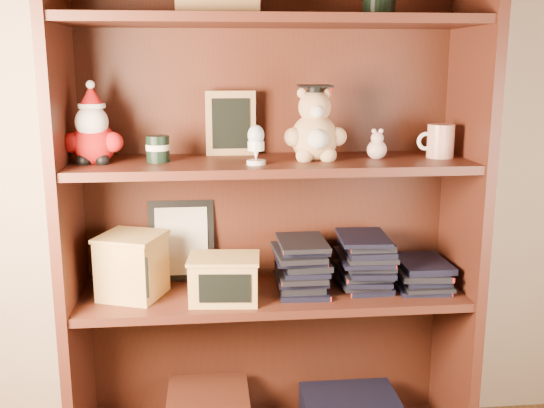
{
  "coord_description": "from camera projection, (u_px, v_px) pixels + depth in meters",
  "views": [
    {
      "loc": [
        -0.12,
        -0.5,
        1.23
      ],
      "look_at": [
        0.06,
        1.3,
        0.82
      ],
      "focal_mm": 42.0,
      "sensor_mm": 36.0,
      "label": 1
    }
  ],
  "objects": [
    {
      "name": "bookcase",
      "position": [
        269.0,
        214.0,
        1.92
      ],
      "size": [
        1.2,
        0.35,
        1.6
      ],
      "color": "#491F14",
      "rests_on": "ground"
    },
    {
      "name": "shelf_lower",
      "position": [
        272.0,
        295.0,
        1.93
      ],
      "size": [
        1.14,
        0.33,
        0.02
      ],
      "color": "#491F14",
      "rests_on": "ground"
    },
    {
      "name": "shelf_upper",
      "position": [
        272.0,
        164.0,
        1.84
      ],
      "size": [
        1.14,
        0.33,
        0.02
      ],
      "color": "#491F14",
      "rests_on": "ground"
    },
    {
      "name": "santa_plush",
      "position": [
        93.0,
        133.0,
        1.76
      ],
      "size": [
        0.17,
        0.12,
        0.24
      ],
      "color": "#A50F0F",
      "rests_on": "shelf_upper"
    },
    {
      "name": "teachers_tin",
      "position": [
        158.0,
        149.0,
        1.79
      ],
      "size": [
        0.07,
        0.07,
        0.07
      ],
      "color": "black",
      "rests_on": "shelf_upper"
    },
    {
      "name": "chalkboard_plaque",
      "position": [
        231.0,
        124.0,
        1.91
      ],
      "size": [
        0.15,
        0.08,
        0.19
      ],
      "color": "#9E7547",
      "rests_on": "shelf_upper"
    },
    {
      "name": "egg_cup",
      "position": [
        256.0,
        143.0,
        1.74
      ],
      "size": [
        0.05,
        0.05,
        0.11
      ],
      "color": "white",
      "rests_on": "shelf_upper"
    },
    {
      "name": "grad_teddy_bear",
      "position": [
        315.0,
        131.0,
        1.82
      ],
      "size": [
        0.18,
        0.16,
        0.22
      ],
      "color": "tan",
      "rests_on": "shelf_upper"
    },
    {
      "name": "pink_figurine",
      "position": [
        377.0,
        147.0,
        1.86
      ],
      "size": [
        0.06,
        0.06,
        0.09
      ],
      "color": "beige",
      "rests_on": "shelf_upper"
    },
    {
      "name": "teacher_mug",
      "position": [
        440.0,
        141.0,
        1.87
      ],
      "size": [
        0.11,
        0.08,
        0.1
      ],
      "color": "silver",
      "rests_on": "shelf_upper"
    },
    {
      "name": "certificate_frame",
      "position": [
        182.0,
        241.0,
        2.0
      ],
      "size": [
        0.2,
        0.05,
        0.25
      ],
      "color": "black",
      "rests_on": "shelf_lower"
    },
    {
      "name": "treats_box",
      "position": [
        132.0,
        265.0,
        1.86
      ],
      "size": [
        0.22,
        0.22,
        0.19
      ],
      "color": "tan",
      "rests_on": "shelf_lower"
    },
    {
      "name": "pencils_box",
      "position": [
        224.0,
        278.0,
        1.83
      ],
      "size": [
        0.22,
        0.16,
        0.13
      ],
      "color": "tan",
      "rests_on": "shelf_lower"
    },
    {
      "name": "book_stack_left",
      "position": [
        301.0,
        265.0,
        1.91
      ],
      "size": [
        0.14,
        0.2,
        0.16
      ],
      "color": "black",
      "rests_on": "shelf_lower"
    },
    {
      "name": "book_stack_mid",
      "position": [
        364.0,
        260.0,
        1.93
      ],
      "size": [
        0.14,
        0.2,
        0.18
      ],
      "color": "black",
      "rests_on": "shelf_lower"
    },
    {
      "name": "book_stack_right",
      "position": [
        421.0,
        273.0,
        1.96
      ],
      "size": [
        0.14,
        0.2,
        0.08
      ],
      "color": "black",
      "rests_on": "shelf_lower"
    }
  ]
}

